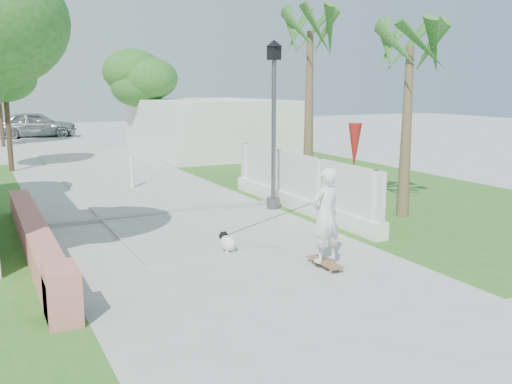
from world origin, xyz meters
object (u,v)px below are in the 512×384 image
dog (227,242)px  parked_car (36,125)px  skateboarder (279,219)px  patio_umbrella (355,147)px  street_lamp (274,118)px  bollard (132,171)px

dog → parked_car: parked_car is taller
skateboarder → patio_umbrella: bearing=-152.0°
skateboarder → parked_car: bearing=-97.7°
street_lamp → bollard: (-2.70, 4.50, -1.84)m
street_lamp → parked_car: (-3.52, 25.29, -1.59)m
bollard → parked_car: size_ratio=0.22×
street_lamp → dog: 4.86m
parked_car → street_lamp: bearing=-162.5°
bollard → dog: size_ratio=1.74×
street_lamp → skateboarder: street_lamp is taller
bollard → dog: (-0.10, -7.81, -0.35)m
patio_umbrella → parked_car: patio_umbrella is taller
street_lamp → parked_car: 25.59m
skateboarder → dog: size_ratio=3.58×
street_lamp → bollard: bearing=121.0°
street_lamp → patio_umbrella: (1.90, -1.00, -0.74)m
patio_umbrella → skateboarder: bearing=-141.6°
patio_umbrella → skateboarder: 5.22m
bollard → patio_umbrella: (4.60, -5.50, 1.10)m
bollard → patio_umbrella: 7.25m
bollard → patio_umbrella: patio_umbrella is taller
bollard → parked_car: parked_car is taller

